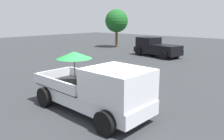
{
  "coord_description": "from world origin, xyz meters",
  "views": [
    {
      "loc": [
        6.09,
        -5.71,
        3.51
      ],
      "look_at": [
        -0.98,
        2.38,
        1.1
      ],
      "focal_mm": 36.04,
      "sensor_mm": 36.0,
      "label": 1
    }
  ],
  "objects": [
    {
      "name": "pickup_truck_main",
      "position": [
        0.43,
        -0.01,
        0.98
      ],
      "size": [
        5.1,
        2.37,
        2.27
      ],
      "rotation": [
        0.0,
        0.0,
        -0.03
      ],
      "color": "black",
      "rests_on": "ground"
    },
    {
      "name": "pickup_truck_red",
      "position": [
        -5.1,
        13.59,
        0.87
      ],
      "size": [
        5.07,
        2.93,
        1.8
      ],
      "rotation": [
        0.0,
        0.0,
        2.93
      ],
      "color": "black",
      "rests_on": "ground"
    },
    {
      "name": "tree_by_lot",
      "position": [
        -12.81,
        16.8,
        3.35
      ],
      "size": [
        2.91,
        2.91,
        4.83
      ],
      "color": "brown",
      "rests_on": "ground"
    },
    {
      "name": "ground_plane",
      "position": [
        0.0,
        0.0,
        0.0
      ],
      "size": [
        80.0,
        80.0,
        0.0
      ],
      "primitive_type": "plane",
      "color": "#2D3033"
    }
  ]
}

